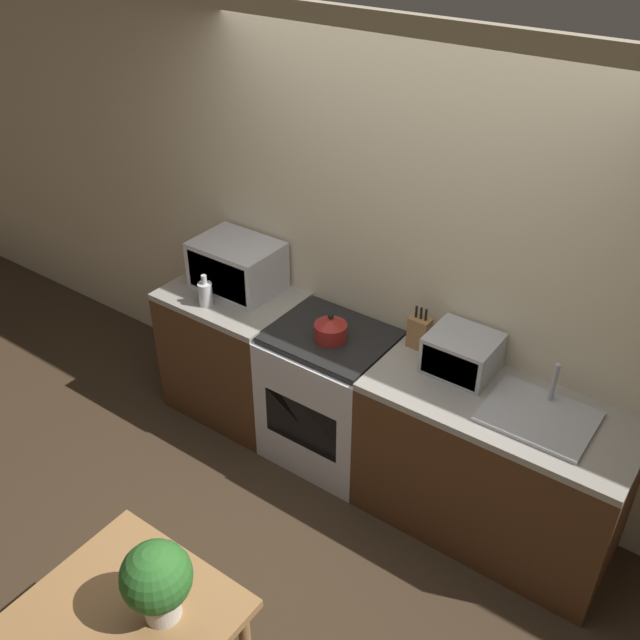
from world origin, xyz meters
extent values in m
plane|color=#3D2D1E|center=(0.00, 0.00, 0.00)|extent=(16.00, 16.00, 0.00)
cube|color=beige|center=(0.00, 1.15, 1.30)|extent=(10.00, 0.06, 2.60)
cube|color=#4C2D19|center=(-1.05, 0.81, 0.43)|extent=(0.84, 0.62, 0.86)
cube|color=#9E998E|center=(-1.05, 0.81, 0.88)|extent=(0.84, 0.62, 0.04)
cube|color=#4C2D19|center=(0.77, 0.81, 0.43)|extent=(1.39, 0.62, 0.86)
cube|color=#9E998E|center=(0.77, 0.81, 0.88)|extent=(1.39, 0.62, 0.04)
cube|color=silver|center=(-0.27, 0.81, 0.43)|extent=(0.71, 0.62, 0.86)
cube|color=black|center=(-0.27, 0.81, 0.88)|extent=(0.68, 0.57, 0.04)
cube|color=black|center=(-0.27, 0.51, 0.43)|extent=(0.51, 0.02, 0.32)
cylinder|color=maroon|center=(-0.25, 0.77, 0.95)|extent=(0.19, 0.19, 0.10)
cone|color=maroon|center=(-0.25, 0.77, 1.02)|extent=(0.18, 0.18, 0.05)
sphere|color=black|center=(-0.25, 0.77, 1.05)|extent=(0.03, 0.03, 0.03)
cube|color=silver|center=(-1.06, 0.90, 1.06)|extent=(0.53, 0.39, 0.31)
cube|color=black|center=(-1.06, 0.71, 1.06)|extent=(0.47, 0.01, 0.25)
cylinder|color=silver|center=(-1.08, 0.63, 0.97)|extent=(0.09, 0.09, 0.15)
cylinder|color=silver|center=(-1.08, 0.63, 1.08)|extent=(0.03, 0.03, 0.06)
cube|color=#9E7042|center=(0.19, 1.00, 0.99)|extent=(0.12, 0.08, 0.19)
cylinder|color=black|center=(0.16, 1.00, 1.12)|extent=(0.01, 0.01, 0.07)
cylinder|color=black|center=(0.19, 1.00, 1.12)|extent=(0.01, 0.01, 0.07)
cylinder|color=black|center=(0.22, 1.00, 1.12)|extent=(0.01, 0.01, 0.07)
cube|color=#ADAFB5|center=(0.48, 0.94, 1.01)|extent=(0.36, 0.31, 0.22)
cube|color=black|center=(0.48, 0.79, 1.01)|extent=(0.31, 0.01, 0.17)
cube|color=#ADAFB5|center=(0.97, 0.81, 0.91)|extent=(0.52, 0.42, 0.02)
cylinder|color=#ADAFB5|center=(0.97, 0.95, 1.03)|extent=(0.03, 0.03, 0.22)
cube|color=#9E7042|center=(0.05, -1.06, 0.74)|extent=(0.79, 0.73, 0.04)
cylinder|color=#9E7042|center=(-0.28, -0.76, 0.36)|extent=(0.05, 0.05, 0.72)
cylinder|color=beige|center=(0.17, -0.97, 0.81)|extent=(0.14, 0.14, 0.11)
sphere|color=#2D6B28|center=(0.17, -0.97, 0.98)|extent=(0.27, 0.27, 0.27)
camera|label=1|loc=(1.65, -1.97, 3.23)|focal=40.00mm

